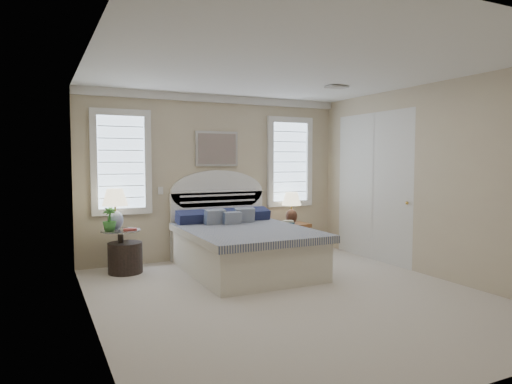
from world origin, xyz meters
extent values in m
cube|color=beige|center=(0.00, 0.00, 0.00)|extent=(4.50, 5.00, 0.01)
cube|color=white|center=(0.00, 0.00, 2.70)|extent=(4.50, 5.00, 0.01)
cube|color=#C3B092|center=(0.00, 2.50, 1.35)|extent=(4.50, 0.02, 2.70)
cube|color=#C3B092|center=(-2.25, 0.00, 1.35)|extent=(0.02, 5.00, 2.70)
cube|color=#C3B092|center=(2.25, 0.00, 1.35)|extent=(0.02, 5.00, 2.70)
cube|color=white|center=(0.00, 2.46, 2.64)|extent=(4.50, 0.08, 0.12)
cube|color=#B2B2B2|center=(1.20, 0.80, 2.68)|extent=(0.30, 0.20, 0.02)
cube|color=white|center=(-0.95, 2.48, 1.15)|extent=(0.08, 0.01, 0.12)
cube|color=#C9E4FF|center=(-1.55, 2.48, 1.60)|extent=(0.90, 0.06, 1.60)
cube|color=#C9E4FF|center=(1.40, 2.48, 1.60)|extent=(0.90, 0.06, 1.60)
cube|color=silver|center=(0.00, 2.46, 1.82)|extent=(0.74, 0.04, 0.58)
cube|color=silver|center=(2.23, 1.20, 1.20)|extent=(0.02, 1.80, 2.40)
cube|color=silver|center=(0.00, 1.33, 0.28)|extent=(1.60, 2.10, 0.55)
cube|color=navy|center=(0.00, 1.28, 0.59)|extent=(1.72, 2.15, 0.10)
cube|color=white|center=(0.00, 2.44, 0.55)|extent=(1.62, 0.08, 1.10)
cube|color=#1A2443|center=(-0.40, 2.16, 0.73)|extent=(0.75, 0.31, 0.23)
cube|color=#1A2443|center=(0.40, 2.16, 0.73)|extent=(0.75, 0.31, 0.23)
cube|color=#394D81|center=(-0.25, 1.93, 0.71)|extent=(0.33, 0.20, 0.34)
cube|color=#394D81|center=(0.25, 1.93, 0.71)|extent=(0.33, 0.20, 0.34)
cube|color=#394D81|center=(0.00, 1.83, 0.69)|extent=(0.28, 0.14, 0.29)
cylinder|color=black|center=(-1.65, 2.05, 0.01)|extent=(0.32, 0.32, 0.03)
cylinder|color=black|center=(-1.65, 2.05, 0.30)|extent=(0.08, 0.08, 0.60)
cylinder|color=silver|center=(-1.65, 2.05, 0.62)|extent=(0.56, 0.56, 0.02)
cube|color=#995E32|center=(1.30, 2.15, 0.50)|extent=(0.50, 0.40, 0.06)
cube|color=#995E32|center=(1.30, 2.15, 0.18)|extent=(0.44, 0.34, 0.03)
cube|color=#995E32|center=(1.10, 2.00, 0.23)|extent=(0.04, 0.04, 0.47)
cube|color=#995E32|center=(1.10, 2.30, 0.23)|extent=(0.04, 0.04, 0.47)
cube|color=#995E32|center=(1.50, 2.00, 0.23)|extent=(0.04, 0.04, 0.47)
cube|color=#995E32|center=(1.50, 2.30, 0.23)|extent=(0.04, 0.04, 0.47)
cylinder|color=black|center=(-1.59, 2.02, 0.22)|extent=(0.52, 0.52, 0.44)
cylinder|color=silver|center=(-1.70, 2.15, 0.65)|extent=(0.16, 0.16, 0.03)
ellipsoid|color=silver|center=(-1.70, 2.15, 0.76)|extent=(0.29, 0.29, 0.28)
cylinder|color=gold|center=(-1.70, 2.15, 0.93)|extent=(0.04, 0.04, 0.10)
cylinder|color=black|center=(1.29, 2.21, 0.54)|extent=(0.12, 0.12, 0.03)
ellipsoid|color=black|center=(1.29, 2.21, 0.65)|extent=(0.22, 0.22, 0.26)
cylinder|color=gold|center=(1.29, 2.21, 0.81)|extent=(0.03, 0.03, 0.09)
imported|color=#327D34|center=(-1.81, 1.99, 0.80)|extent=(0.22, 0.22, 0.34)
cube|color=maroon|center=(-1.53, 1.94, 0.64)|extent=(0.20, 0.16, 0.03)
cube|color=maroon|center=(1.10, 2.00, 0.54)|extent=(0.22, 0.18, 0.03)
cube|color=#24506D|center=(1.10, 2.00, 0.57)|extent=(0.21, 0.17, 0.03)
cube|color=beige|center=(1.10, 2.00, 0.60)|extent=(0.20, 0.16, 0.03)
camera|label=1|loc=(-2.73, -4.66, 1.63)|focal=32.00mm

